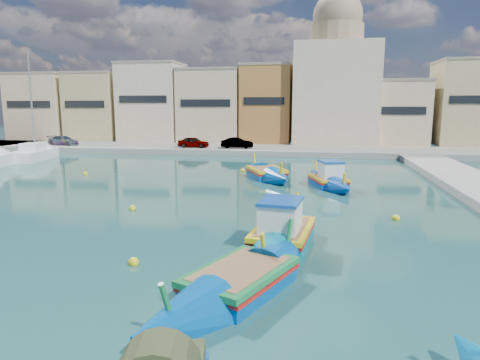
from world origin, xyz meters
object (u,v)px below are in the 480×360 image
(luzzu_turquoise_cabin, at_px, (283,236))
(luzzu_blue_south, at_px, (241,283))
(church_block, at_px, (335,80))
(luzzu_blue_cabin, at_px, (328,181))
(luzzu_green, at_px, (266,174))
(yacht_north, at_px, (43,154))

(luzzu_turquoise_cabin, xyz_separation_m, luzzu_blue_south, (-0.85, -4.45, -0.08))
(church_block, height_order, luzzu_blue_cabin, church_block)
(luzzu_blue_cabin, height_order, luzzu_blue_south, luzzu_blue_cabin)
(luzzu_green, xyz_separation_m, luzzu_blue_south, (1.54, -19.52, -0.02))
(church_block, height_order, yacht_north, church_block)
(yacht_north, bearing_deg, church_block, 29.65)
(church_block, distance_m, luzzu_blue_cabin, 28.63)
(luzzu_turquoise_cabin, bearing_deg, yacht_north, 138.56)
(church_block, relative_size, luzzu_blue_cabin, 2.47)
(luzzu_turquoise_cabin, distance_m, luzzu_blue_cabin, 12.72)
(church_block, xyz_separation_m, luzzu_blue_south, (-4.11, -44.45, -8.15))
(church_block, bearing_deg, luzzu_green, -102.78)
(luzzu_blue_cabin, distance_m, luzzu_blue_south, 17.25)
(luzzu_blue_south, relative_size, yacht_north, 0.79)
(luzzu_blue_cabin, relative_size, luzzu_blue_south, 0.88)
(church_block, bearing_deg, luzzu_blue_cabin, -92.57)
(luzzu_green, height_order, yacht_north, yacht_north)
(luzzu_green, distance_m, yacht_north, 25.21)
(luzzu_blue_cabin, height_order, luzzu_green, luzzu_blue_cabin)
(church_block, xyz_separation_m, luzzu_blue_cabin, (-1.23, -27.44, -8.08))
(luzzu_turquoise_cabin, height_order, luzzu_blue_south, luzzu_turquoise_cabin)
(luzzu_turquoise_cabin, xyz_separation_m, yacht_north, (-26.27, 23.19, 0.09))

